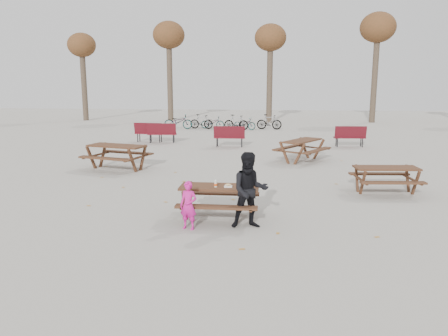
# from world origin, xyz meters

# --- Properties ---
(ground) EXTENTS (80.00, 80.00, 0.00)m
(ground) POSITION_xyz_m (0.00, 0.00, 0.00)
(ground) COLOR gray
(ground) RESTS_ON ground
(main_picnic_table) EXTENTS (1.80, 1.45, 0.78)m
(main_picnic_table) POSITION_xyz_m (0.00, 0.00, 0.59)
(main_picnic_table) COLOR #341C13
(main_picnic_table) RESTS_ON ground
(food_tray) EXTENTS (0.18, 0.11, 0.03)m
(food_tray) POSITION_xyz_m (0.21, -0.09, 0.79)
(food_tray) COLOR white
(food_tray) RESTS_ON main_picnic_table
(bread_roll) EXTENTS (0.14, 0.06, 0.05)m
(bread_roll) POSITION_xyz_m (0.21, -0.09, 0.83)
(bread_roll) COLOR tan
(bread_roll) RESTS_ON food_tray
(soda_bottle) EXTENTS (0.07, 0.07, 0.17)m
(soda_bottle) POSITION_xyz_m (-0.07, -0.11, 0.85)
(soda_bottle) COLOR silver
(soda_bottle) RESTS_ON main_picnic_table
(child) EXTENTS (0.43, 0.34, 1.05)m
(child) POSITION_xyz_m (-0.57, -0.79, 0.52)
(child) COLOR #CF1988
(child) RESTS_ON ground
(adult) EXTENTS (0.91, 0.78, 1.66)m
(adult) POSITION_xyz_m (0.72, -0.54, 0.83)
(adult) COLOR black
(adult) RESTS_ON ground
(picnic_table_east) EXTENTS (1.87, 1.56, 0.76)m
(picnic_table_east) POSITION_xyz_m (4.42, 2.85, 0.38)
(picnic_table_east) COLOR #341C13
(picnic_table_east) RESTS_ON ground
(picnic_table_north) EXTENTS (2.43, 2.15, 0.89)m
(picnic_table_north) POSITION_xyz_m (-4.34, 5.36, 0.45)
(picnic_table_north) COLOR #341C13
(picnic_table_north) RESTS_ON ground
(picnic_table_far) EXTENTS (2.40, 2.52, 0.85)m
(picnic_table_far) POSITION_xyz_m (2.41, 7.78, 0.43)
(picnic_table_far) COLOR #341C13
(picnic_table_far) RESTS_ON ground
(park_bench_row) EXTENTS (11.75, 1.84, 1.03)m
(park_bench_row) POSITION_xyz_m (-1.38, 12.11, 0.52)
(park_bench_row) COLOR #5D121C
(park_bench_row) RESTS_ON ground
(bicycle_row) EXTENTS (7.88, 1.40, 1.00)m
(bicycle_row) POSITION_xyz_m (-2.26, 19.32, 0.47)
(bicycle_row) COLOR black
(bicycle_row) RESTS_ON ground
(tree_row) EXTENTS (32.17, 3.52, 8.26)m
(tree_row) POSITION_xyz_m (0.90, 25.15, 6.19)
(tree_row) COLOR #382B21
(tree_row) RESTS_ON ground
(fallen_leaves) EXTENTS (11.00, 11.00, 0.01)m
(fallen_leaves) POSITION_xyz_m (0.50, 2.50, 0.00)
(fallen_leaves) COLOR #B87B2C
(fallen_leaves) RESTS_ON ground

